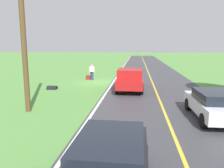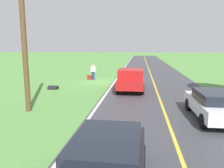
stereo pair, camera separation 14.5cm
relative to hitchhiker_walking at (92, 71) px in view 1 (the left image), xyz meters
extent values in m
plane|color=#568E42|center=(-1.15, 1.65, -0.98)|extent=(200.00, 200.00, 0.00)
cube|color=#3D3D42|center=(-6.31, 1.65, -0.98)|extent=(8.12, 120.00, 0.00)
cube|color=silver|center=(-2.42, 1.65, -0.98)|extent=(0.16, 117.60, 0.00)
cube|color=gold|center=(-6.31, 1.65, -0.98)|extent=(0.14, 117.60, 0.00)
cylinder|color=navy|center=(-0.10, 0.16, -0.54)|extent=(0.18, 0.18, 0.88)
cylinder|color=navy|center=(0.10, -0.10, -0.54)|extent=(0.18, 0.18, 0.88)
cube|color=white|center=(0.00, 0.03, 0.19)|extent=(0.41, 0.28, 0.58)
sphere|color=tan|center=(0.00, 0.03, 0.59)|extent=(0.23, 0.23, 0.23)
sphere|color=#4C564C|center=(0.00, 0.03, 0.67)|extent=(0.20, 0.20, 0.20)
cube|color=navy|center=(-0.01, -0.17, 0.22)|extent=(0.33, 0.22, 0.44)
cylinder|color=tan|center=(-0.26, 0.06, 0.08)|extent=(0.10, 0.10, 0.58)
cylinder|color=tan|center=(0.26, 0.04, 0.08)|extent=(0.10, 0.10, 0.58)
cube|color=maroon|center=(0.42, 0.06, -0.74)|extent=(0.47, 0.23, 0.47)
cube|color=#B21919|center=(-4.20, 4.90, -0.23)|extent=(2.04, 5.42, 0.70)
cube|color=#B21919|center=(-4.21, 6.09, 0.48)|extent=(1.86, 2.17, 0.72)
cube|color=black|center=(-4.21, 6.09, 0.55)|extent=(1.69, 1.31, 0.43)
cube|color=#B21919|center=(-5.13, 3.81, 0.34)|extent=(0.12, 3.02, 0.45)
cube|color=#B21919|center=(-3.25, 3.83, 0.34)|extent=(0.12, 3.02, 0.45)
cube|color=#B21919|center=(-4.18, 2.31, 0.34)|extent=(1.84, 0.11, 0.45)
cylinder|color=black|center=(-5.12, 6.64, -0.58)|extent=(0.31, 0.80, 0.80)
cylinder|color=black|center=(-3.32, 6.66, -0.58)|extent=(0.31, 0.80, 0.80)
cylinder|color=black|center=(-5.09, 3.34, -0.58)|extent=(0.31, 0.80, 0.80)
cylinder|color=black|center=(-3.29, 3.36, -0.58)|extent=(0.31, 0.80, 0.80)
cube|color=black|center=(-4.14, 17.88, 0.20)|extent=(1.67, 2.40, 0.46)
cylinder|color=black|center=(-5.01, 16.70, -0.65)|extent=(0.25, 0.66, 0.66)
cylinder|color=black|center=(-3.32, 16.67, -0.65)|extent=(0.25, 0.66, 0.66)
cube|color=silver|center=(-8.56, 11.81, -0.34)|extent=(1.94, 4.44, 0.62)
cube|color=black|center=(-8.56, 12.01, 0.20)|extent=(1.68, 2.41, 0.46)
cylinder|color=black|center=(-7.68, 10.42, -0.65)|extent=(0.25, 0.66, 0.66)
cylinder|color=black|center=(-9.37, 10.39, -0.65)|extent=(0.25, 0.66, 0.66)
cylinder|color=black|center=(-7.74, 13.22, -0.65)|extent=(0.25, 0.66, 0.66)
cylinder|color=brown|center=(1.19, 11.73, 3.38)|extent=(0.28, 0.28, 8.72)
cylinder|color=black|center=(2.27, 5.54, -0.98)|extent=(0.80, 0.60, 0.60)
camera|label=1|loc=(-4.76, 22.88, 2.61)|focal=35.24mm
camera|label=2|loc=(-4.91, 22.87, 2.61)|focal=35.24mm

